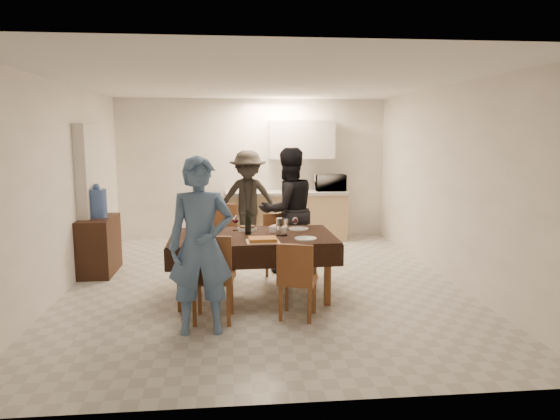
{
  "coord_description": "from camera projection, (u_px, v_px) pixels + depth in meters",
  "views": [
    {
      "loc": [
        -0.42,
        -6.39,
        1.98
      ],
      "look_at": [
        0.19,
        -0.3,
        1.03
      ],
      "focal_mm": 32.0,
      "sensor_mm": 36.0,
      "label": 1
    }
  ],
  "objects": [
    {
      "name": "upper_cabinet",
      "position": [
        302.0,
        140.0,
        9.21
      ],
      "size": [
        1.2,
        0.34,
        0.7
      ],
      "primitive_type": "cube",
      "color": "silver",
      "rests_on": "wall_back"
    },
    {
      "name": "stub_partition",
      "position": [
        96.0,
        196.0,
        7.41
      ],
      "size": [
        0.15,
        1.4,
        2.1
      ],
      "primitive_type": "cube",
      "color": "silver",
      "rests_on": "floor"
    },
    {
      "name": "plate_near_right",
      "position": [
        306.0,
        239.0,
        5.74
      ],
      "size": [
        0.25,
        0.25,
        0.01
      ],
      "primitive_type": "cylinder",
      "color": "silver",
      "rests_on": "dining_table"
    },
    {
      "name": "wall_left",
      "position": [
        62.0,
        188.0,
        6.19
      ],
      "size": [
        0.02,
        6.0,
        2.6
      ],
      "primitive_type": "cube",
      "color": "white",
      "rests_on": "floor"
    },
    {
      "name": "dining_table",
      "position": [
        252.0,
        238.0,
        5.99
      ],
      "size": [
        1.97,
        1.17,
        0.76
      ],
      "rotation": [
        0.0,
        0.0,
        0.02
      ],
      "color": "black",
      "rests_on": "floor"
    },
    {
      "name": "plate_far_left",
      "position": [
        203.0,
        231.0,
        6.22
      ],
      "size": [
        0.26,
        0.26,
        0.01
      ],
      "primitive_type": "cylinder",
      "color": "silver",
      "rests_on": "dining_table"
    },
    {
      "name": "plate_near_left",
      "position": [
        201.0,
        241.0,
        5.63
      ],
      "size": [
        0.24,
        0.24,
        0.01
      ],
      "primitive_type": "cylinder",
      "color": "silver",
      "rests_on": "dining_table"
    },
    {
      "name": "console",
      "position": [
        99.0,
        245.0,
        7.05
      ],
      "size": [
        0.43,
        0.87,
        0.8
      ],
      "primitive_type": "cube",
      "color": "#311B10",
      "rests_on": "floor"
    },
    {
      "name": "microwave",
      "position": [
        330.0,
        182.0,
        9.24
      ],
      "size": [
        0.55,
        0.37,
        0.31
      ],
      "primitive_type": "imported",
      "rotation": [
        0.0,
        0.0,
        3.14
      ],
      "color": "silver",
      "rests_on": "kitchen_worktop"
    },
    {
      "name": "kitchen_base_cabinet",
      "position": [
        286.0,
        217.0,
        9.26
      ],
      "size": [
        2.2,
        0.6,
        0.86
      ],
      "primitive_type": "cube",
      "color": "tan",
      "rests_on": "floor"
    },
    {
      "name": "person_far",
      "position": [
        288.0,
        211.0,
        7.05
      ],
      "size": [
        1.04,
        0.93,
        1.77
      ],
      "primitive_type": "imported",
      "rotation": [
        0.0,
        0.0,
        3.5
      ],
      "color": "black",
      "rests_on": "floor"
    },
    {
      "name": "floor",
      "position": [
        264.0,
        283.0,
        6.63
      ],
      "size": [
        5.0,
        6.0,
        0.02
      ],
      "primitive_type": "cube",
      "color": "beige",
      "rests_on": "ground"
    },
    {
      "name": "salad_bowl",
      "position": [
        276.0,
        229.0,
        6.18
      ],
      "size": [
        0.17,
        0.17,
        0.07
      ],
      "primitive_type": "cylinder",
      "color": "silver",
      "rests_on": "dining_table"
    },
    {
      "name": "chair_near_right",
      "position": [
        299.0,
        273.0,
        5.25
      ],
      "size": [
        0.48,
        0.49,
        0.46
      ],
      "rotation": [
        0.0,
        0.0,
        -0.33
      ],
      "color": "brown",
      "rests_on": "floor"
    },
    {
      "name": "wall_back",
      "position": [
        253.0,
        169.0,
        9.38
      ],
      "size": [
        5.0,
        0.02,
        2.6
      ],
      "primitive_type": "cube",
      "color": "white",
      "rests_on": "floor"
    },
    {
      "name": "water_pitcher",
      "position": [
        282.0,
        227.0,
        5.95
      ],
      "size": [
        0.13,
        0.13,
        0.21
      ],
      "primitive_type": "cylinder",
      "color": "white",
      "rests_on": "dining_table"
    },
    {
      "name": "chair_far_right",
      "position": [
        284.0,
        241.0,
        6.72
      ],
      "size": [
        0.54,
        0.57,
        0.47
      ],
      "rotation": [
        0.0,
        0.0,
        3.66
      ],
      "color": "brown",
      "rests_on": "floor"
    },
    {
      "name": "kitchen_worktop",
      "position": [
        286.0,
        193.0,
        9.19
      ],
      "size": [
        2.24,
        0.64,
        0.05
      ],
      "primitive_type": "cube",
      "color": "#AFAFA9",
      "rests_on": "kitchen_base_cabinet"
    },
    {
      "name": "savoury_tart",
      "position": [
        263.0,
        240.0,
        5.61
      ],
      "size": [
        0.37,
        0.29,
        0.05
      ],
      "primitive_type": "cube",
      "rotation": [
        0.0,
        0.0,
        0.04
      ],
      "color": "gold",
      "rests_on": "dining_table"
    },
    {
      "name": "person_near",
      "position": [
        201.0,
        246.0,
        4.88
      ],
      "size": [
        0.66,
        0.44,
        1.76
      ],
      "primitive_type": "imported",
      "rotation": [
        0.0,
        0.0,
        0.04
      ],
      "color": "#4E6F9E",
      "rests_on": "floor"
    },
    {
      "name": "chair_near_left",
      "position": [
        213.0,
        269.0,
        5.14
      ],
      "size": [
        0.47,
        0.47,
        0.51
      ],
      "rotation": [
        0.0,
        0.0,
        -0.09
      ],
      "color": "brown",
      "rests_on": "floor"
    },
    {
      "name": "wall_front",
      "position": [
        291.0,
        231.0,
        3.48
      ],
      "size": [
        5.0,
        0.02,
        2.6
      ],
      "primitive_type": "cube",
      "color": "white",
      "rests_on": "floor"
    },
    {
      "name": "plate_far_right",
      "position": [
        299.0,
        229.0,
        6.33
      ],
      "size": [
        0.25,
        0.25,
        0.01
      ],
      "primitive_type": "cylinder",
      "color": "silver",
      "rests_on": "dining_table"
    },
    {
      "name": "wall_right",
      "position": [
        449.0,
        184.0,
        6.68
      ],
      "size": [
        0.02,
        6.0,
        2.6
      ],
      "primitive_type": "cube",
      "color": "white",
      "rests_on": "floor"
    },
    {
      "name": "wine_glass_a",
      "position": [
        205.0,
        233.0,
        5.67
      ],
      "size": [
        0.08,
        0.08,
        0.17
      ],
      "primitive_type": null,
      "color": "white",
      "rests_on": "dining_table"
    },
    {
      "name": "ceiling",
      "position": [
        263.0,
        82.0,
        6.23
      ],
      "size": [
        5.0,
        6.0,
        0.02
      ],
      "primitive_type": "cube",
      "color": "white",
      "rests_on": "wall_back"
    },
    {
      "name": "wine_glass_c",
      "position": [
        235.0,
        223.0,
        6.24
      ],
      "size": [
        0.09,
        0.09,
        0.19
      ],
      "primitive_type": null,
      "color": "white",
      "rests_on": "dining_table"
    },
    {
      "name": "person_kitchen",
      "position": [
        248.0,
        199.0,
        8.68
      ],
      "size": [
        1.08,
        0.62,
        1.68
      ],
      "primitive_type": "imported",
      "color": "black",
      "rests_on": "floor"
    },
    {
      "name": "mushroom_dish",
      "position": [
        247.0,
        229.0,
        6.25
      ],
      "size": [
        0.22,
        0.22,
        0.04
      ],
      "primitive_type": "cylinder",
      "color": "silver",
      "rests_on": "dining_table"
    },
    {
      "name": "water_jug",
      "position": [
        97.0,
        203.0,
        6.96
      ],
      "size": [
        0.27,
        0.27,
        0.4
      ],
      "primitive_type": "cylinder",
      "color": "#4060A8",
      "rests_on": "console"
    },
    {
      "name": "wine_bottle",
      "position": [
        248.0,
        222.0,
        6.0
      ],
      "size": [
        0.07,
        0.07,
        0.3
      ],
      "primitive_type": null,
      "color": "black",
      "rests_on": "dining_table"
    },
    {
      "name": "wine_glass_b",
      "position": [
        295.0,
        224.0,
        6.27
      ],
      "size": [
        0.08,
        0.08,
        0.17
      ],
      "primitive_type": null,
      "color": "white",
      "rests_on": "dining_table"
    },
    {
      "name": "chair_far_left",
      "position": [
        216.0,
        236.0,
        6.6
      ],
      "size": [
        0.57,
        0.58,
        0.55
      ],
      "rotation": [
        0.0,
        0.0,
        2.86
      ],
      "color": "brown",
      "rests_on": "floor"
    }
  ]
}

